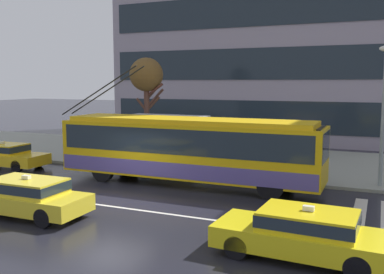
{
  "coord_description": "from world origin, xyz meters",
  "views": [
    {
      "loc": [
        9.41,
        -14.11,
        4.48
      ],
      "look_at": [
        1.9,
        3.05,
        2.12
      ],
      "focal_mm": 40.75,
      "sensor_mm": 36.0,
      "label": 1
    }
  ],
  "objects_px": {
    "taxi_queued_behind_bus": "(4,154)",
    "bus_shelter": "(168,128)",
    "trolleybus": "(188,148)",
    "taxi_oncoming_near": "(25,195)",
    "taxi_oncoming_far": "(303,232)",
    "pedestrian_approaching_curb": "(192,137)",
    "pedestrian_at_shelter": "(269,141)",
    "street_lamp": "(384,103)",
    "street_tree_bare": "(146,77)"
  },
  "relations": [
    {
      "from": "pedestrian_at_shelter",
      "to": "street_tree_bare",
      "type": "relative_size",
      "value": 0.35
    },
    {
      "from": "trolleybus",
      "to": "taxi_queued_behind_bus",
      "type": "height_order",
      "value": "trolleybus"
    },
    {
      "from": "taxi_oncoming_far",
      "to": "pedestrian_approaching_curb",
      "type": "distance_m",
      "value": 11.87
    },
    {
      "from": "street_lamp",
      "to": "pedestrian_approaching_curb",
      "type": "bearing_deg",
      "value": 176.03
    },
    {
      "from": "trolleybus",
      "to": "street_lamp",
      "type": "distance_m",
      "value": 8.42
    },
    {
      "from": "taxi_oncoming_far",
      "to": "street_lamp",
      "type": "xyz_separation_m",
      "value": [
        1.74,
        8.77,
        2.94
      ]
    },
    {
      "from": "taxi_oncoming_far",
      "to": "taxi_queued_behind_bus",
      "type": "height_order",
      "value": "same"
    },
    {
      "from": "pedestrian_at_shelter",
      "to": "street_tree_bare",
      "type": "distance_m",
      "value": 8.45
    },
    {
      "from": "pedestrian_approaching_curb",
      "to": "street_lamp",
      "type": "relative_size",
      "value": 0.35
    },
    {
      "from": "taxi_queued_behind_bus",
      "to": "street_lamp",
      "type": "height_order",
      "value": "street_lamp"
    },
    {
      "from": "trolleybus",
      "to": "taxi_queued_behind_bus",
      "type": "relative_size",
      "value": 2.64
    },
    {
      "from": "pedestrian_at_shelter",
      "to": "taxi_queued_behind_bus",
      "type": "bearing_deg",
      "value": -168.34
    },
    {
      "from": "taxi_queued_behind_bus",
      "to": "street_tree_bare",
      "type": "xyz_separation_m",
      "value": [
        5.91,
        4.9,
        4.05
      ]
    },
    {
      "from": "taxi_queued_behind_bus",
      "to": "pedestrian_approaching_curb",
      "type": "xyz_separation_m",
      "value": [
        9.36,
        3.49,
        1.01
      ]
    },
    {
      "from": "pedestrian_approaching_curb",
      "to": "street_tree_bare",
      "type": "height_order",
      "value": "street_tree_bare"
    },
    {
      "from": "trolleybus",
      "to": "pedestrian_approaching_curb",
      "type": "height_order",
      "value": "trolleybus"
    },
    {
      "from": "trolleybus",
      "to": "street_tree_bare",
      "type": "bearing_deg",
      "value": 135.6
    },
    {
      "from": "taxi_oncoming_near",
      "to": "bus_shelter",
      "type": "xyz_separation_m",
      "value": [
        0.68,
        9.44,
        1.42
      ]
    },
    {
      "from": "bus_shelter",
      "to": "pedestrian_approaching_curb",
      "type": "bearing_deg",
      "value": 1.32
    },
    {
      "from": "taxi_oncoming_near",
      "to": "street_tree_bare",
      "type": "bearing_deg",
      "value": 97.39
    },
    {
      "from": "bus_shelter",
      "to": "pedestrian_at_shelter",
      "type": "xyz_separation_m",
      "value": [
        5.53,
        -0.66,
        -0.34
      ]
    },
    {
      "from": "trolleybus",
      "to": "taxi_oncoming_far",
      "type": "bearing_deg",
      "value": -46.18
    },
    {
      "from": "taxi_oncoming_far",
      "to": "street_tree_bare",
      "type": "xyz_separation_m",
      "value": [
        -10.64,
        10.8,
        4.05
      ]
    },
    {
      "from": "taxi_oncoming_near",
      "to": "street_tree_bare",
      "type": "height_order",
      "value": "street_tree_bare"
    },
    {
      "from": "bus_shelter",
      "to": "street_tree_bare",
      "type": "distance_m",
      "value": 3.66
    },
    {
      "from": "bus_shelter",
      "to": "street_tree_bare",
      "type": "height_order",
      "value": "street_tree_bare"
    },
    {
      "from": "trolleybus",
      "to": "pedestrian_approaching_curb",
      "type": "bearing_deg",
      "value": 110.45
    },
    {
      "from": "bus_shelter",
      "to": "pedestrian_at_shelter",
      "type": "height_order",
      "value": "bus_shelter"
    },
    {
      "from": "taxi_oncoming_far",
      "to": "taxi_oncoming_near",
      "type": "bearing_deg",
      "value": -179.5
    },
    {
      "from": "bus_shelter",
      "to": "street_lamp",
      "type": "xyz_separation_m",
      "value": [
        10.29,
        -0.59,
        1.53
      ]
    },
    {
      "from": "taxi_oncoming_near",
      "to": "street_lamp",
      "type": "height_order",
      "value": "street_lamp"
    },
    {
      "from": "street_lamp",
      "to": "taxi_oncoming_far",
      "type": "bearing_deg",
      "value": -101.22
    },
    {
      "from": "street_lamp",
      "to": "taxi_oncoming_near",
      "type": "bearing_deg",
      "value": -141.12
    },
    {
      "from": "trolleybus",
      "to": "taxi_oncoming_near",
      "type": "xyz_separation_m",
      "value": [
        -3.19,
        -6.38,
        -0.91
      ]
    },
    {
      "from": "pedestrian_approaching_curb",
      "to": "pedestrian_at_shelter",
      "type": "bearing_deg",
      "value": -9.44
    },
    {
      "from": "bus_shelter",
      "to": "street_tree_bare",
      "type": "xyz_separation_m",
      "value": [
        -2.09,
        1.45,
        2.63
      ]
    },
    {
      "from": "street_lamp",
      "to": "street_tree_bare",
      "type": "xyz_separation_m",
      "value": [
        -12.38,
        2.04,
        1.11
      ]
    },
    {
      "from": "taxi_queued_behind_bus",
      "to": "street_tree_bare",
      "type": "relative_size",
      "value": 0.82
    },
    {
      "from": "bus_shelter",
      "to": "taxi_oncoming_near",
      "type": "bearing_deg",
      "value": -94.13
    },
    {
      "from": "taxi_queued_behind_bus",
      "to": "bus_shelter",
      "type": "distance_m",
      "value": 8.83
    },
    {
      "from": "taxi_queued_behind_bus",
      "to": "taxi_oncoming_near",
      "type": "height_order",
      "value": "same"
    },
    {
      "from": "taxi_oncoming_near",
      "to": "taxi_oncoming_far",
      "type": "bearing_deg",
      "value": 0.5
    },
    {
      "from": "taxi_oncoming_far",
      "to": "pedestrian_approaching_curb",
      "type": "xyz_separation_m",
      "value": [
        -7.2,
        9.39,
        1.01
      ]
    },
    {
      "from": "trolleybus",
      "to": "pedestrian_at_shelter",
      "type": "height_order",
      "value": "trolleybus"
    },
    {
      "from": "taxi_queued_behind_bus",
      "to": "bus_shelter",
      "type": "height_order",
      "value": "bus_shelter"
    },
    {
      "from": "pedestrian_at_shelter",
      "to": "street_lamp",
      "type": "relative_size",
      "value": 0.34
    },
    {
      "from": "pedestrian_approaching_curb",
      "to": "taxi_oncoming_far",
      "type": "bearing_deg",
      "value": -52.52
    },
    {
      "from": "taxi_oncoming_far",
      "to": "pedestrian_at_shelter",
      "type": "distance_m",
      "value": 9.27
    },
    {
      "from": "trolleybus",
      "to": "street_lamp",
      "type": "xyz_separation_m",
      "value": [
        7.78,
        2.47,
        2.03
      ]
    },
    {
      "from": "taxi_oncoming_near",
      "to": "street_tree_bare",
      "type": "relative_size",
      "value": 0.81
    }
  ]
}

